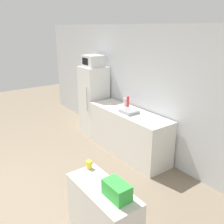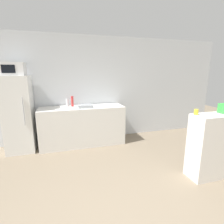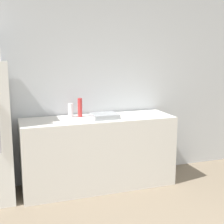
{
  "view_description": "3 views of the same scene",
  "coord_description": "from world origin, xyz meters",
  "px_view_note": "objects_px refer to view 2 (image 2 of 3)",
  "views": [
    {
      "loc": [
        3.72,
        -0.27,
        2.55
      ],
      "look_at": [
        0.56,
        2.04,
        1.21
      ],
      "focal_mm": 40.0,
      "sensor_mm": 36.0,
      "label": 1
    },
    {
      "loc": [
        -0.37,
        -1.26,
        1.74
      ],
      "look_at": [
        0.66,
        2.28,
        0.88
      ],
      "focal_mm": 28.0,
      "sensor_mm": 36.0,
      "label": 2
    },
    {
      "loc": [
        -1.03,
        -0.97,
        1.74
      ],
      "look_at": [
        0.08,
        2.29,
        1.09
      ],
      "focal_mm": 50.0,
      "sensor_mm": 36.0,
      "label": 3
    }
  ],
  "objects_px": {
    "bottle_tall": "(72,101)",
    "jar": "(196,112)",
    "microwave": "(13,69)",
    "refrigerator": "(19,115)",
    "bottle_short": "(67,103)"
  },
  "relations": [
    {
      "from": "jar",
      "to": "microwave",
      "type": "bearing_deg",
      "value": 146.95
    },
    {
      "from": "refrigerator",
      "to": "microwave",
      "type": "xyz_separation_m",
      "value": [
        -0.0,
        -0.0,
        0.96
      ]
    },
    {
      "from": "microwave",
      "to": "bottle_tall",
      "type": "xyz_separation_m",
      "value": [
        1.15,
        0.12,
        -0.74
      ]
    },
    {
      "from": "refrigerator",
      "to": "jar",
      "type": "distance_m",
      "value": 3.51
    },
    {
      "from": "bottle_short",
      "to": "jar",
      "type": "bearing_deg",
      "value": -47.15
    },
    {
      "from": "bottle_tall",
      "to": "bottle_short",
      "type": "xyz_separation_m",
      "value": [
        -0.12,
        0.02,
        -0.03
      ]
    },
    {
      "from": "refrigerator",
      "to": "bottle_short",
      "type": "xyz_separation_m",
      "value": [
        1.03,
        0.13,
        0.19
      ]
    },
    {
      "from": "microwave",
      "to": "bottle_tall",
      "type": "height_order",
      "value": "microwave"
    },
    {
      "from": "microwave",
      "to": "refrigerator",
      "type": "bearing_deg",
      "value": 72.94
    },
    {
      "from": "bottle_tall",
      "to": "jar",
      "type": "xyz_separation_m",
      "value": [
        1.77,
        -2.02,
        0.07
      ]
    },
    {
      "from": "bottle_tall",
      "to": "jar",
      "type": "height_order",
      "value": "bottle_tall"
    },
    {
      "from": "microwave",
      "to": "bottle_tall",
      "type": "bearing_deg",
      "value": 5.78
    },
    {
      "from": "bottle_short",
      "to": "jar",
      "type": "xyz_separation_m",
      "value": [
        1.89,
        -2.04,
        0.1
      ]
    },
    {
      "from": "microwave",
      "to": "jar",
      "type": "xyz_separation_m",
      "value": [
        2.93,
        -1.91,
        -0.67
      ]
    },
    {
      "from": "bottle_tall",
      "to": "jar",
      "type": "distance_m",
      "value": 2.69
    }
  ]
}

